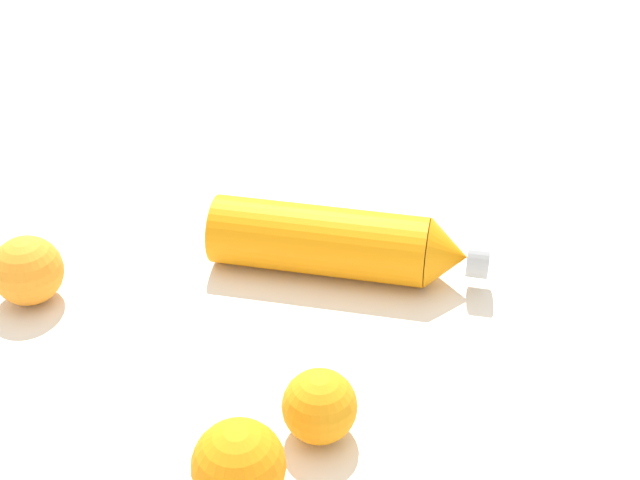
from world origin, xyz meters
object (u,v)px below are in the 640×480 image
(orange_2, at_px, (320,406))
(orange_1, at_px, (239,466))
(orange_0, at_px, (28,270))
(water_bottle, at_px, (342,243))

(orange_2, bearing_deg, orange_1, 122.62)
(orange_0, xyz_separation_m, orange_2, (-0.25, -0.22, -0.00))
(orange_1, distance_m, orange_2, 0.09)
(water_bottle, distance_m, orange_2, 0.23)
(water_bottle, height_order, orange_1, same)
(water_bottle, distance_m, orange_1, 0.30)
(water_bottle, bearing_deg, orange_2, -83.79)
(orange_0, bearing_deg, water_bottle, -96.82)
(orange_1, xyz_separation_m, orange_2, (0.05, -0.07, -0.00))
(orange_1, bearing_deg, orange_0, 26.48)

